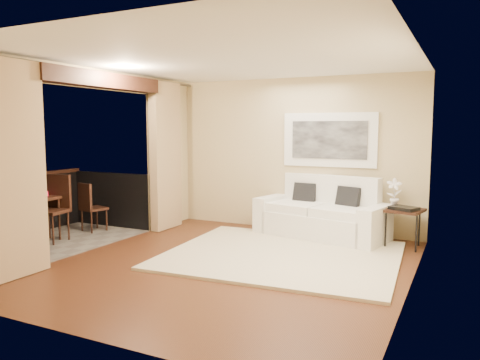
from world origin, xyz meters
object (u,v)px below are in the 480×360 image
Objects in this scene: balcony_chair_near at (55,202)px; ice_bucket at (34,189)px; balcony_chair_far at (89,204)px; orchid at (394,192)px; side_table at (403,213)px; sofa at (323,216)px; bistro_table at (35,202)px.

balcony_chair_near reaches higher than ice_bucket.
balcony_chair_far is 0.96m from ice_bucket.
side_table is at bearing -43.16° from orchid.
ice_bucket is at bearing -157.41° from orchid.
ice_bucket reaches higher than side_table.
orchid is 0.42× the size of balcony_chair_near.
sofa is 1.30m from side_table.
side_table is at bearing 22.34° from bistro_table.
balcony_chair_far is at bearing 74.42° from bistro_table.
ice_bucket reaches higher than balcony_chair_far.
balcony_chair_near is at bearing 11.20° from ice_bucket.
bistro_table is 0.84× the size of balcony_chair_far.
balcony_chair_near is at bearing 43.13° from bistro_table.
balcony_chair_near reaches higher than orchid.
ice_bucket is (-0.16, 0.13, 0.18)m from bistro_table.
balcony_chair_far reaches higher than side_table.
ice_bucket is at bearing -140.88° from sofa.
side_table is 0.74× the size of balcony_chair_far.
sofa is at bearing 27.12° from ice_bucket.
ice_bucket is at bearing 76.51° from balcony_chair_far.
balcony_chair_far reaches higher than bistro_table.
bistro_table is 3.64× the size of ice_bucket.
balcony_chair_near is at bearing 100.93° from balcony_chair_far.
bistro_table is at bearing -155.60° from orchid.
sofa reaches higher than ice_bucket.
sofa is at bearing -146.11° from balcony_chair_far.
ice_bucket is (-0.42, -0.80, 0.33)m from balcony_chair_far.
sofa is 4.78m from ice_bucket.
side_table is 5.90m from ice_bucket.
bistro_table is 0.27m from ice_bucket.
orchid reaches higher than sofa.
side_table is 0.36m from orchid.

